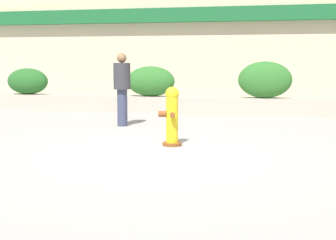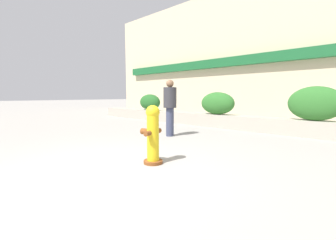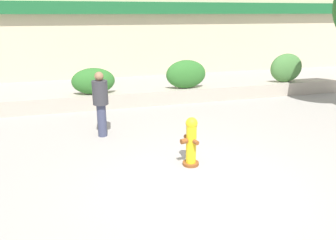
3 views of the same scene
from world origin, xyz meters
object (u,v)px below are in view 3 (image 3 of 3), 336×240
object	(u,v)px
hedge_bush_2	(186,74)
hedge_bush_3	(286,68)
pedestrian	(101,100)
fire_hydrant	(191,141)
hedge_bush_1	(93,81)

from	to	relation	value
hedge_bush_2	hedge_bush_3	size ratio (longest dim) A/B	1.09
hedge_bush_2	pedestrian	distance (m)	4.33
fire_hydrant	pedestrian	world-z (taller)	pedestrian
hedge_bush_1	fire_hydrant	size ratio (longest dim) A/B	1.34
hedge_bush_1	hedge_bush_2	bearing A→B (deg)	0.00
hedge_bush_2	fire_hydrant	size ratio (longest dim) A/B	1.38
hedge_bush_2	pedestrian	world-z (taller)	pedestrian
hedge_bush_1	pedestrian	xyz separation A→B (m)	(0.01, -2.81, 0.04)
hedge_bush_3	pedestrian	size ratio (longest dim) A/B	0.79
hedge_bush_3	fire_hydrant	bearing A→B (deg)	-138.63
hedge_bush_3	pedestrian	bearing A→B (deg)	-159.39
hedge_bush_3	fire_hydrant	xyz separation A→B (m)	(-5.81, -5.11, -0.51)
hedge_bush_2	fire_hydrant	bearing A→B (deg)	-107.53
pedestrian	hedge_bush_2	bearing A→B (deg)	40.52
fire_hydrant	pedestrian	size ratio (longest dim) A/B	0.62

